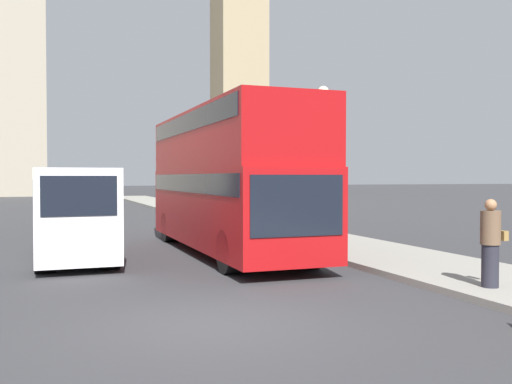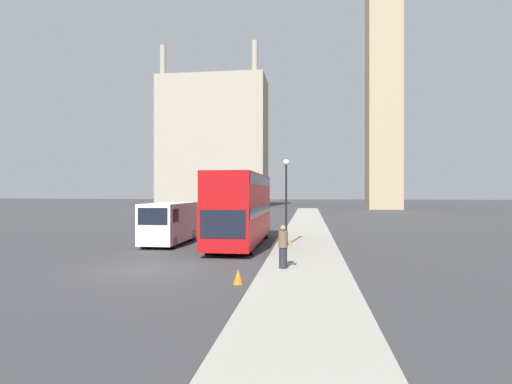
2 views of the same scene
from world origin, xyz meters
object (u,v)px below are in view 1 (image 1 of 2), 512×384
object	(u,v)px
red_double_decker_bus	(227,175)
white_van	(74,212)
pedestrian	(491,243)
street_lamp	(323,140)

from	to	relation	value
red_double_decker_bus	white_van	xyz separation A→B (m)	(-4.59, -0.19, -1.06)
pedestrian	street_lamp	world-z (taller)	street_lamp
pedestrian	street_lamp	bearing A→B (deg)	92.20
red_double_decker_bus	pedestrian	world-z (taller)	red_double_decker_bus
red_double_decker_bus	white_van	size ratio (longest dim) A/B	1.90
pedestrian	street_lamp	size ratio (longest dim) A/B	0.35
white_van	pedestrian	size ratio (longest dim) A/B	3.13
white_van	street_lamp	size ratio (longest dim) A/B	1.10
red_double_decker_bus	street_lamp	world-z (taller)	street_lamp
white_van	pedestrian	distance (m)	10.91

